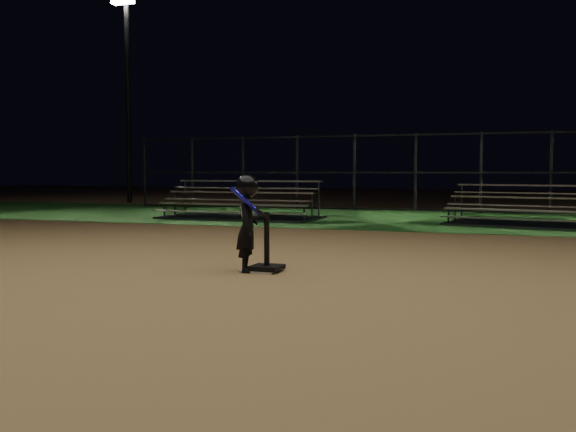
% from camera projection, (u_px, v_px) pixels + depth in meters
% --- Properties ---
extents(ground, '(80.00, 80.00, 0.00)m').
position_uv_depth(ground, '(262.00, 271.00, 8.31)').
color(ground, '#A47C4A').
rests_on(ground, ground).
extents(grass_strip, '(60.00, 8.00, 0.01)m').
position_uv_depth(grass_strip, '(398.00, 218.00, 17.69)').
color(grass_strip, '#1B4C18').
rests_on(grass_strip, ground).
extents(home_plate, '(0.45, 0.45, 0.02)m').
position_uv_depth(home_plate, '(262.00, 270.00, 8.31)').
color(home_plate, beige).
rests_on(home_plate, ground).
extents(batting_tee, '(0.38, 0.38, 0.74)m').
position_uv_depth(batting_tee, '(267.00, 260.00, 8.24)').
color(batting_tee, black).
rests_on(batting_tee, home_plate).
extents(child_batter, '(0.45, 0.63, 1.25)m').
position_uv_depth(child_batter, '(247.00, 220.00, 8.20)').
color(child_batter, black).
rests_on(child_batter, ground).
extents(bleacher_left, '(4.28, 2.14, 1.04)m').
position_uv_depth(bleacher_left, '(240.00, 211.00, 17.39)').
color(bleacher_left, silver).
rests_on(bleacher_left, ground).
extents(bleacher_right, '(4.28, 2.70, 0.97)m').
position_uv_depth(bleacher_right, '(535.00, 218.00, 14.98)').
color(bleacher_right, '#A4A3A8').
rests_on(bleacher_right, ground).
extents(backstop_fence, '(20.08, 0.08, 2.50)m').
position_uv_depth(backstop_fence, '(416.00, 173.00, 20.42)').
color(backstop_fence, '#38383D').
rests_on(backstop_fence, ground).
extents(light_pole_left, '(0.90, 0.53, 8.30)m').
position_uv_depth(light_pole_left, '(127.00, 81.00, 26.05)').
color(light_pole_left, '#2D2D30').
rests_on(light_pole_left, ground).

